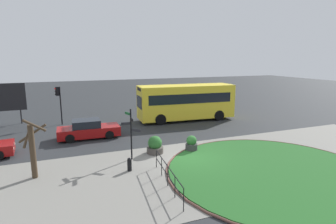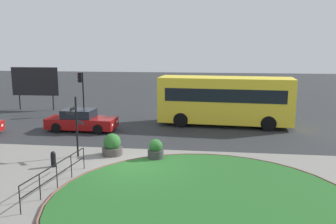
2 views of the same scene
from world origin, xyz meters
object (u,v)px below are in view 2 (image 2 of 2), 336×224
at_px(bollard_foreground, 53,159).
at_px(traffic_light_near, 81,84).
at_px(car_far_lane, 81,121).
at_px(planter_kerbside, 112,146).
at_px(signpost_directional, 76,122).
at_px(planter_near_signpost, 156,150).
at_px(billboard_left, 35,82).
at_px(bus_yellow, 225,100).

height_order(bollard_foreground, traffic_light_near, traffic_light_near).
xyz_separation_m(car_far_lane, planter_kerbside, (3.53, -5.02, -0.15)).
xyz_separation_m(signpost_directional, planter_near_signpost, (3.96, 0.04, -1.32)).
distance_m(car_far_lane, planter_kerbside, 6.14).
distance_m(bollard_foreground, planter_kerbside, 3.04).
distance_m(signpost_directional, planter_near_signpost, 4.17).
bearing_deg(traffic_light_near, signpost_directional, 95.13).
bearing_deg(traffic_light_near, planter_kerbside, 103.68).
bearing_deg(traffic_light_near, planter_near_signpost, 111.57).
bearing_deg(signpost_directional, planter_kerbside, 17.74).
xyz_separation_m(billboard_left, planter_kerbside, (10.27, -12.07, -1.92)).
height_order(bollard_foreground, planter_kerbside, planter_kerbside).
xyz_separation_m(signpost_directional, car_far_lane, (-1.89, 5.54, -1.14)).
height_order(signpost_directional, bollard_foreground, signpost_directional).
height_order(traffic_light_near, planter_kerbside, traffic_light_near).
relative_size(bollard_foreground, planter_near_signpost, 0.73).
bearing_deg(bollard_foreground, planter_kerbside, 44.52).
distance_m(car_far_lane, planter_near_signpost, 8.03).
height_order(traffic_light_near, billboard_left, billboard_left).
bearing_deg(signpost_directional, bollard_foreground, -108.08).
distance_m(bollard_foreground, billboard_left, 16.47).
relative_size(signpost_directional, traffic_light_near, 0.90).
relative_size(bus_yellow, planter_near_signpost, 8.94).
bearing_deg(car_far_lane, bollard_foreground, -78.04).
height_order(bus_yellow, planter_near_signpost, bus_yellow).
relative_size(bus_yellow, billboard_left, 2.22).
bearing_deg(bus_yellow, bollard_foreground, 55.10).
bearing_deg(planter_kerbside, billboard_left, 130.38).
relative_size(bus_yellow, planter_kerbside, 8.21).
xyz_separation_m(traffic_light_near, billboard_left, (-4.82, 1.82, -0.09)).
xyz_separation_m(bollard_foreground, bus_yellow, (8.02, 9.93, 1.42)).
bearing_deg(planter_near_signpost, signpost_directional, -179.39).
bearing_deg(planter_kerbside, bus_yellow, 53.14).
distance_m(car_far_lane, traffic_light_near, 5.88).
relative_size(signpost_directional, bollard_foreground, 4.08).
relative_size(car_far_lane, planter_kerbside, 4.02).
relative_size(billboard_left, planter_near_signpost, 4.02).
distance_m(traffic_light_near, planter_kerbside, 11.78).
distance_m(signpost_directional, traffic_light_near, 11.45).
xyz_separation_m(bus_yellow, planter_near_signpost, (-3.53, -8.28, -1.33)).
bearing_deg(planter_kerbside, traffic_light_near, 117.97).
xyz_separation_m(bus_yellow, planter_kerbside, (-5.85, -7.80, -1.30)).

